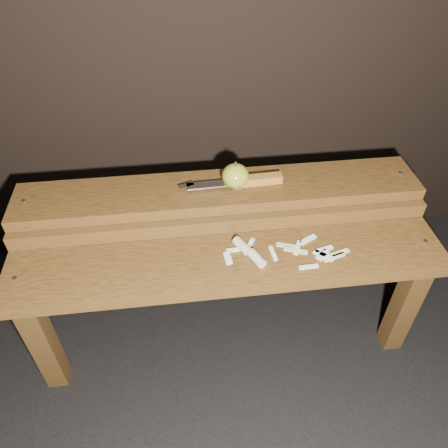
{
  "coord_description": "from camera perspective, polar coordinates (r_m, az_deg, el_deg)",
  "views": [
    {
      "loc": [
        -0.11,
        -0.85,
        1.28
      ],
      "look_at": [
        0.0,
        0.06,
        0.45
      ],
      "focal_mm": 35.0,
      "sensor_mm": 36.0,
      "label": 1
    }
  ],
  "objects": [
    {
      "name": "apple_scraps",
      "position": [
        1.2,
        5.94,
        -3.63
      ],
      "size": [
        0.35,
        0.13,
        0.03
      ],
      "color": "beige",
      "rests_on": "bench_front_tier"
    },
    {
      "name": "ground",
      "position": [
        1.54,
        0.28,
        -14.01
      ],
      "size": [
        60.0,
        60.0,
        0.0
      ],
      "primitive_type": "plane",
      "color": "black"
    },
    {
      "name": "apple",
      "position": [
        1.28,
        1.5,
        6.32
      ],
      "size": [
        0.08,
        0.08,
        0.08
      ],
      "color": "olive",
      "rests_on": "bench_rear_tier"
    },
    {
      "name": "bench_rear_tier",
      "position": [
        1.34,
        -0.55,
        1.86
      ],
      "size": [
        1.2,
        0.21,
        0.5
      ],
      "color": "#39240E",
      "rests_on": "ground"
    },
    {
      "name": "knife",
      "position": [
        1.3,
        3.16,
        5.66
      ],
      "size": [
        0.31,
        0.04,
        0.03
      ],
      "color": "#985F21",
      "rests_on": "bench_rear_tier"
    },
    {
      "name": "bench_front_tier",
      "position": [
        1.23,
        0.7,
        -7.13
      ],
      "size": [
        1.2,
        0.2,
        0.42
      ],
      "color": "#39240E",
      "rests_on": "ground"
    }
  ]
}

